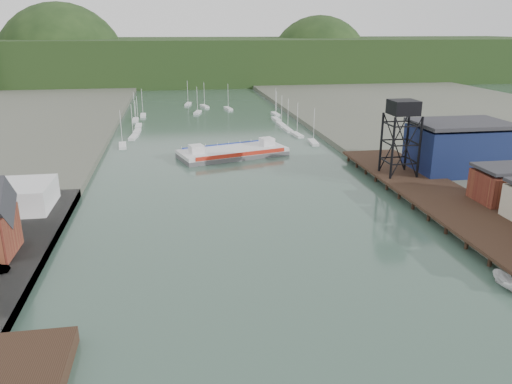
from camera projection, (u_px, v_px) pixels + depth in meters
name	position (u px, v px, depth m)	size (l,w,h in m)	color
ground	(314.00, 370.00, 49.81)	(600.00, 600.00, 0.00)	#314D40
east_pier	(435.00, 193.00, 97.10)	(14.00, 70.00, 2.45)	black
lift_tower	(403.00, 112.00, 104.67)	(6.50, 6.50, 16.00)	black
blue_shed	(459.00, 147.00, 111.55)	(20.50, 14.50, 11.30)	#0E1C3E
marina_sailboats	(210.00, 122.00, 179.45)	(57.71, 92.65, 0.90)	silver
distant_hills	(184.00, 63.00, 328.31)	(500.00, 120.00, 80.00)	black
chain_ferry	(233.00, 152.00, 132.16)	(30.18, 18.77, 4.05)	#535255
motorboat	(507.00, 282.00, 64.84)	(1.93, 5.13, 1.98)	silver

